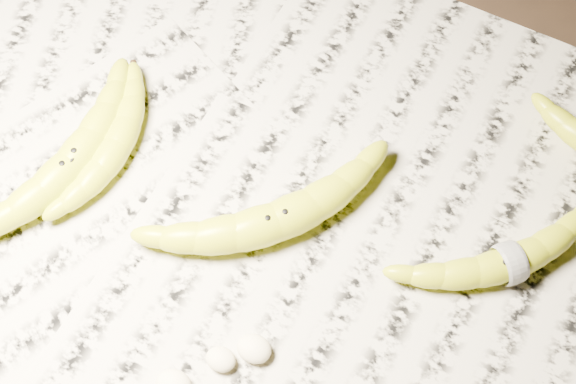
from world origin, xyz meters
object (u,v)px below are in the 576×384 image
at_px(banana_left_a, 70,163).
at_px(banana_center, 276,220).
at_px(banana_taped, 510,262).
at_px(banana_left_b, 115,145).

xyz_separation_m(banana_left_a, banana_center, (0.21, 0.02, 0.00)).
bearing_deg(banana_taped, banana_left_a, 146.13).
xyz_separation_m(banana_left_b, banana_taped, (0.40, 0.04, 0.00)).
distance_m(banana_left_a, banana_center, 0.22).
height_order(banana_left_b, banana_taped, banana_taped).
bearing_deg(banana_center, banana_left_a, 140.94).
height_order(banana_left_a, banana_taped, banana_left_a).
bearing_deg(banana_left_a, banana_left_b, -28.17).
relative_size(banana_left_a, banana_left_b, 1.32).
relative_size(banana_center, banana_taped, 1.14).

